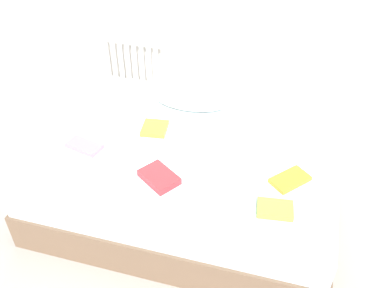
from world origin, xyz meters
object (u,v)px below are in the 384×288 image
Objects in this scene: textbook_lime at (275,209)px; radiator at (135,66)px; pillow at (191,98)px; textbook_pink at (84,146)px; textbook_red at (159,177)px; textbook_white at (236,145)px; bed at (190,174)px; textbook_yellow at (155,128)px; textbook_orange at (290,180)px.

radiator is at bearing 125.55° from textbook_lime.
pillow is 0.90m from textbook_pink.
textbook_red is 0.60m from textbook_white.
bed is 10.78× the size of textbook_yellow.
textbook_white is 0.61m from textbook_lime.
textbook_yellow is (0.39, 0.32, 0.00)m from textbook_pink.
textbook_orange is at bearing -4.52° from textbook_white.
bed is 0.47m from textbook_red.
textbook_lime reaches higher than bed.
radiator reaches higher than textbook_yellow.
textbook_white is at bearing 98.36° from textbook_orange.
pillow is at bearing 164.48° from textbook_white.
radiator reaches higher than textbook_orange.
textbook_orange is at bearing 71.08° from textbook_lime.
textbook_lime is at bearing -150.71° from textbook_orange.
textbook_pink is (0.20, -1.41, 0.16)m from radiator.
textbook_orange and textbook_pink have the same top height.
pillow is 0.87m from textbook_red.
textbook_white is 0.90× the size of textbook_pink.
bed is 0.81m from textbook_lime.
textbook_pink is at bearing -127.39° from pillow.
textbook_white is at bearing -43.74° from pillow.
textbook_orange is (0.82, -0.67, -0.04)m from pillow.
textbook_yellow is (-0.59, 0.03, 0.00)m from textbook_white.
radiator is 3.02× the size of textbook_lime.
textbook_yellow reaches higher than bed.
textbook_orange is at bearing -23.07° from textbook_yellow.
textbook_pink is (-0.68, -0.21, 0.27)m from bed.
textbook_pink reaches higher than textbook_white.
pillow is 2.75× the size of textbook_white.
textbook_orange is 1.18× the size of textbook_lime.
textbook_red is at bearing -87.09° from pillow.
bed is 0.75m from textbook_orange.
textbook_orange is 0.46m from textbook_white.
bed is 0.41m from textbook_yellow.
radiator reaches higher than textbook_red.
textbook_white is at bearing 29.77° from textbook_pink.
textbook_pink is (-0.98, -0.29, 0.00)m from textbook_white.
textbook_pink is at bearing -148.44° from textbook_yellow.
radiator is 3.31× the size of textbook_yellow.
pillow is at bearing -43.07° from radiator.
pillow reaches higher than textbook_white.
radiator reaches higher than textbook_pink.
pillow is (0.74, -0.70, 0.20)m from radiator.
pillow is at bearing 126.83° from textbook_red.
bed is at bearing -74.76° from pillow.
pillow reaches higher than textbook_orange.
textbook_lime is (0.72, -0.07, -0.00)m from textbook_red.
bed is 8.36× the size of textbook_orange.
textbook_lime is at bearing 28.39° from textbook_red.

